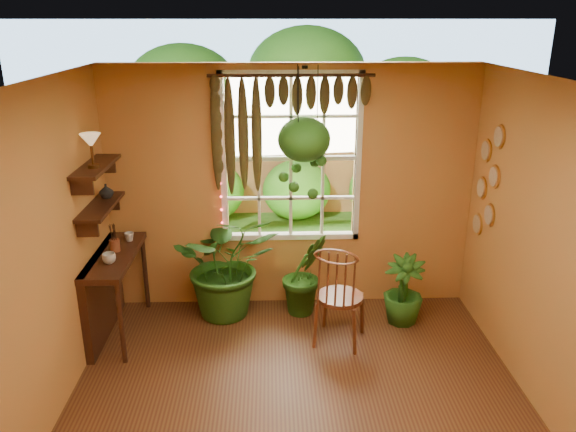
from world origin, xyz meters
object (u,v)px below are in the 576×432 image
(potted_plant_left, at_px, (227,263))
(hanging_basket, at_px, (304,145))
(counter_ledge, at_px, (107,285))
(windsor_chair, at_px, (339,310))
(potted_plant_mid, at_px, (305,274))

(potted_plant_left, relative_size, hanging_basket, 0.92)
(counter_ledge, distance_m, potted_plant_left, 1.26)
(hanging_basket, bearing_deg, counter_ledge, -170.02)
(windsor_chair, bearing_deg, hanging_basket, 138.00)
(windsor_chair, relative_size, hanging_basket, 0.95)
(windsor_chair, xyz_separation_m, potted_plant_mid, (-0.30, 0.63, 0.11))
(windsor_chair, xyz_separation_m, hanging_basket, (-0.33, 0.61, 1.55))
(potted_plant_left, height_order, potted_plant_mid, potted_plant_left)
(counter_ledge, relative_size, hanging_basket, 0.91)
(potted_plant_mid, height_order, hanging_basket, hanging_basket)
(counter_ledge, distance_m, potted_plant_mid, 2.09)
(windsor_chair, height_order, potted_plant_left, windsor_chair)
(windsor_chair, relative_size, potted_plant_left, 1.02)
(potted_plant_mid, xyz_separation_m, hanging_basket, (-0.03, -0.02, 1.45))
(counter_ledge, bearing_deg, windsor_chair, -6.17)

